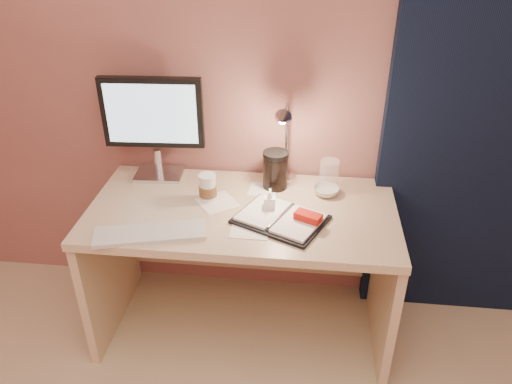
# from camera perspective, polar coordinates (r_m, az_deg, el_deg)

# --- Properties ---
(room) EXTENTS (3.50, 3.50, 3.50)m
(room) POSITION_cam_1_polar(r_m,az_deg,el_deg) (2.45, 22.33, 8.92)
(room) COLOR #C6B28E
(room) RESTS_ON ground
(desk) EXTENTS (1.40, 0.70, 0.73)m
(desk) POSITION_cam_1_polar(r_m,az_deg,el_deg) (2.45, -1.29, -5.43)
(desk) COLOR beige
(desk) RESTS_ON ground
(monitor) EXTENTS (0.48, 0.18, 0.51)m
(monitor) POSITION_cam_1_polar(r_m,az_deg,el_deg) (2.45, -11.66, 8.17)
(monitor) COLOR silver
(monitor) RESTS_ON desk
(keyboard) EXTENTS (0.48, 0.25, 0.02)m
(keyboard) POSITION_cam_1_polar(r_m,az_deg,el_deg) (2.13, -12.00, -4.66)
(keyboard) COLOR silver
(keyboard) RESTS_ON desk
(planner) EXTENTS (0.45, 0.41, 0.06)m
(planner) POSITION_cam_1_polar(r_m,az_deg,el_deg) (2.17, 3.09, -3.02)
(planner) COLOR black
(planner) RESTS_ON desk
(paper_a) EXTENTS (0.16, 0.16, 0.00)m
(paper_a) POSITION_cam_1_polar(r_m,az_deg,el_deg) (2.13, -0.66, -4.14)
(paper_a) COLOR white
(paper_a) RESTS_ON desk
(paper_b) EXTENTS (0.14, 0.14, 0.00)m
(paper_b) POSITION_cam_1_polar(r_m,az_deg,el_deg) (2.41, 0.81, 0.30)
(paper_b) COLOR white
(paper_b) RESTS_ON desk
(paper_c) EXTENTS (0.22, 0.22, 0.00)m
(paper_c) POSITION_cam_1_polar(r_m,az_deg,el_deg) (2.31, -4.44, -1.22)
(paper_c) COLOR white
(paper_c) RESTS_ON desk
(coffee_cup) EXTENTS (0.08, 0.08, 0.13)m
(coffee_cup) POSITION_cam_1_polar(r_m,az_deg,el_deg) (2.31, -5.54, 0.41)
(coffee_cup) COLOR white
(coffee_cup) RESTS_ON desk
(clear_cup) EXTENTS (0.09, 0.09, 0.16)m
(clear_cup) POSITION_cam_1_polar(r_m,az_deg,el_deg) (2.39, 8.33, 1.80)
(clear_cup) COLOR white
(clear_cup) RESTS_ON desk
(bowl) EXTENTS (0.16, 0.16, 0.04)m
(bowl) POSITION_cam_1_polar(r_m,az_deg,el_deg) (2.38, 8.01, 0.12)
(bowl) COLOR silver
(bowl) RESTS_ON desk
(lotion_bottle) EXTENTS (0.05, 0.05, 0.11)m
(lotion_bottle) POSITION_cam_1_polar(r_m,az_deg,el_deg) (2.22, 1.60, -0.97)
(lotion_bottle) COLOR white
(lotion_bottle) RESTS_ON desk
(dark_jar) EXTENTS (0.12, 0.12, 0.17)m
(dark_jar) POSITION_cam_1_polar(r_m,az_deg,el_deg) (2.40, 2.22, 2.33)
(dark_jar) COLOR black
(dark_jar) RESTS_ON desk
(desk_lamp) EXTENTS (0.11, 0.26, 0.43)m
(desk_lamp) POSITION_cam_1_polar(r_m,az_deg,el_deg) (2.29, 3.62, 6.05)
(desk_lamp) COLOR silver
(desk_lamp) RESTS_ON desk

